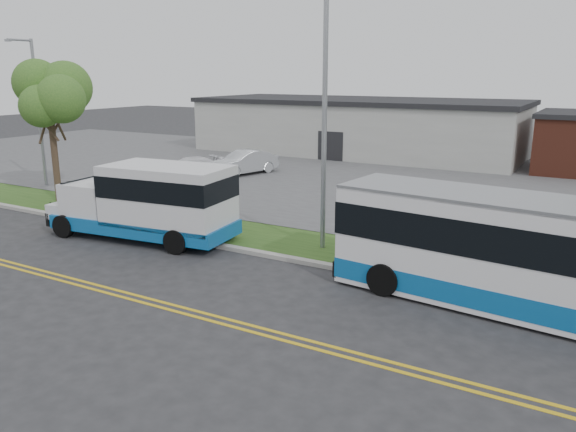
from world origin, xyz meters
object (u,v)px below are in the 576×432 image
Objects in this scene: shuttle_bus at (152,200)px; parked_car_b at (189,167)px; streetlight_far at (37,107)px; parked_car_a at (244,162)px; transit_bus at (541,258)px; tree_west at (49,98)px; streetlight_near at (324,105)px; pedestrian at (151,201)px.

shuttle_bus is 13.08m from parked_car_b.
parked_car_a is (7.80, 8.72, -3.63)m from streetlight_far.
transit_bus is at bearing -6.81° from shuttle_bus.
streetlight_far reaches higher than parked_car_b.
shuttle_bus is at bearing -53.18° from parked_car_a.
transit_bus is (22.51, -2.60, -3.55)m from tree_west.
parked_car_b is (-21.06, 10.93, -0.87)m from transit_bus.
shuttle_bus is (-6.29, -2.04, -3.65)m from streetlight_near.
shuttle_bus is (12.71, -4.73, -2.89)m from streetlight_far.
streetlight_far is 4.25× the size of pedestrian.
shuttle_bus reaches higher than parked_car_b.
tree_west is 0.87× the size of shuttle_bus.
parked_car_a is (-4.91, 13.45, -0.74)m from shuttle_bus.
streetlight_far is 12.25m from parked_car_a.
streetlight_far is (-4.00, 2.22, -0.65)m from tree_west.
tree_west is 12.34m from parked_car_a.
streetlight_far is 12.07m from pedestrian.
tree_west reaches higher than pedestrian.
streetlight_near is at bearing 11.54° from shuttle_bus.
shuttle_bus is at bearing -174.57° from transit_bus.
tree_west is at bearing 157.43° from shuttle_bus.
streetlight_near is 7.55m from shuttle_bus.
streetlight_far is at bearing -107.83° from parked_car_b.
streetlight_far reaches higher than pedestrian.
parked_car_b is (-7.26, 10.85, -0.88)m from shuttle_bus.
pedestrian is at bearing 127.90° from shuttle_bus.
tree_west is 4.62m from streetlight_far.
shuttle_bus is at bearing -16.11° from tree_west.
parked_car_a is at bearing 103.60° from shuttle_bus.
streetlight_near reaches higher than tree_west.
streetlight_near is at bearing 169.97° from transit_bus.
tree_west is at bearing -36.88° from pedestrian.
parked_car_b is at bearing 158.33° from transit_bus.
parked_car_b is at bearing -115.28° from parked_car_a.
pedestrian is (-1.57, 1.61, -0.54)m from shuttle_bus.
streetlight_near is 19.20m from streetlight_far.
transit_bus is 23.74m from parked_car_b.
pedestrian is 0.46× the size of parked_car_b.
parked_car_b is (-5.68, 9.24, -0.34)m from pedestrian.
streetlight_near is 1.19× the size of streetlight_far.
transit_bus is at bearing -10.29° from streetlight_far.
tree_west is 8.27m from pedestrian.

